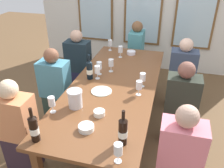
{
  "coord_description": "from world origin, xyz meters",
  "views": [
    {
      "loc": [
        0.63,
        -2.41,
        2.14
      ],
      "look_at": [
        0.0,
        -0.08,
        0.79
      ],
      "focal_mm": 37.99,
      "sensor_mm": 36.0,
      "label": 1
    }
  ],
  "objects_px": {
    "dining_table": "(114,89)",
    "wine_glass_2": "(97,70)",
    "tasting_bowl_2": "(99,113)",
    "wine_glass_3": "(111,63)",
    "seated_person_0": "(79,65)",
    "tasting_bowl_0": "(131,53)",
    "white_plate_0": "(101,91)",
    "wine_bottle_2": "(34,128)",
    "wine_glass_8": "(139,85)",
    "tasting_bowl_1": "(86,128)",
    "seated_person_1": "(181,76)",
    "wine_glass_7": "(99,66)",
    "wine_glass_1": "(52,102)",
    "seated_person_4": "(56,90)",
    "seated_person_6": "(136,53)",
    "seated_person_5": "(180,107)",
    "metal_pitcher": "(75,99)",
    "seated_person_3": "(179,161)",
    "wine_glass_6": "(120,50)",
    "wine_glass_5": "(118,150)",
    "wine_glass_4": "(143,77)",
    "wine_bottle_1": "(90,70)",
    "wine_bottle_0": "(123,131)",
    "wine_glass_0": "(110,43)",
    "seated_person_2": "(18,130)"
  },
  "relations": [
    {
      "from": "seated_person_0",
      "to": "seated_person_4",
      "type": "relative_size",
      "value": 1.0
    },
    {
      "from": "wine_glass_7",
      "to": "white_plate_0",
      "type": "bearing_deg",
      "value": -69.23
    },
    {
      "from": "white_plate_0",
      "to": "seated_person_1",
      "type": "height_order",
      "value": "seated_person_1"
    },
    {
      "from": "tasting_bowl_2",
      "to": "wine_glass_1",
      "type": "height_order",
      "value": "wine_glass_1"
    },
    {
      "from": "wine_glass_5",
      "to": "seated_person_5",
      "type": "distance_m",
      "value": 1.33
    },
    {
      "from": "white_plate_0",
      "to": "wine_glass_2",
      "type": "distance_m",
      "value": 0.34
    },
    {
      "from": "dining_table",
      "to": "wine_glass_2",
      "type": "bearing_deg",
      "value": 157.95
    },
    {
      "from": "metal_pitcher",
      "to": "seated_person_5",
      "type": "relative_size",
      "value": 0.17
    },
    {
      "from": "wine_glass_5",
      "to": "seated_person_5",
      "type": "height_order",
      "value": "seated_person_5"
    },
    {
      "from": "metal_pitcher",
      "to": "wine_glass_5",
      "type": "height_order",
      "value": "metal_pitcher"
    },
    {
      "from": "white_plate_0",
      "to": "wine_glass_1",
      "type": "xyz_separation_m",
      "value": [
        -0.35,
        -0.5,
        0.11
      ]
    },
    {
      "from": "dining_table",
      "to": "wine_bottle_0",
      "type": "xyz_separation_m",
      "value": [
        0.33,
        -0.95,
        0.19
      ]
    },
    {
      "from": "dining_table",
      "to": "wine_glass_0",
      "type": "xyz_separation_m",
      "value": [
        -0.34,
        1.08,
        0.19
      ]
    },
    {
      "from": "wine_glass_2",
      "to": "seated_person_4",
      "type": "relative_size",
      "value": 0.16
    },
    {
      "from": "wine_glass_5",
      "to": "seated_person_3",
      "type": "bearing_deg",
      "value": 35.23
    },
    {
      "from": "seated_person_0",
      "to": "tasting_bowl_0",
      "type": "bearing_deg",
      "value": 11.8
    },
    {
      "from": "wine_bottle_1",
      "to": "seated_person_5",
      "type": "relative_size",
      "value": 0.29
    },
    {
      "from": "tasting_bowl_2",
      "to": "seated_person_2",
      "type": "xyz_separation_m",
      "value": [
        -0.83,
        -0.19,
        -0.24
      ]
    },
    {
      "from": "wine_bottle_2",
      "to": "tasting_bowl_1",
      "type": "xyz_separation_m",
      "value": [
        0.37,
        0.23,
        -0.1
      ]
    },
    {
      "from": "wine_bottle_1",
      "to": "wine_glass_1",
      "type": "height_order",
      "value": "wine_bottle_1"
    },
    {
      "from": "metal_pitcher",
      "to": "seated_person_1",
      "type": "relative_size",
      "value": 0.17
    },
    {
      "from": "tasting_bowl_1",
      "to": "seated_person_1",
      "type": "relative_size",
      "value": 0.13
    },
    {
      "from": "wine_glass_4",
      "to": "wine_glass_5",
      "type": "xyz_separation_m",
      "value": [
        0.0,
        -1.19,
        0.0
      ]
    },
    {
      "from": "seated_person_0",
      "to": "wine_bottle_2",
      "type": "bearing_deg",
      "value": -77.81
    },
    {
      "from": "metal_pitcher",
      "to": "seated_person_0",
      "type": "xyz_separation_m",
      "value": [
        -0.55,
        1.38,
        -0.31
      ]
    },
    {
      "from": "seated_person_6",
      "to": "seated_person_5",
      "type": "bearing_deg",
      "value": -62.32
    },
    {
      "from": "wine_glass_6",
      "to": "seated_person_0",
      "type": "relative_size",
      "value": 0.16
    },
    {
      "from": "metal_pitcher",
      "to": "wine_glass_4",
      "type": "height_order",
      "value": "metal_pitcher"
    },
    {
      "from": "white_plate_0",
      "to": "wine_glass_5",
      "type": "distance_m",
      "value": 1.05
    },
    {
      "from": "wine_glass_1",
      "to": "wine_bottle_0",
      "type": "bearing_deg",
      "value": -18.05
    },
    {
      "from": "wine_glass_7",
      "to": "wine_bottle_2",
      "type": "bearing_deg",
      "value": -96.15
    },
    {
      "from": "wine_bottle_2",
      "to": "seated_person_3",
      "type": "relative_size",
      "value": 0.29
    },
    {
      "from": "tasting_bowl_1",
      "to": "wine_glass_8",
      "type": "xyz_separation_m",
      "value": [
        0.35,
        0.71,
        0.1
      ]
    },
    {
      "from": "metal_pitcher",
      "to": "seated_person_3",
      "type": "relative_size",
      "value": 0.17
    },
    {
      "from": "wine_glass_7",
      "to": "wine_glass_4",
      "type": "bearing_deg",
      "value": -16.42
    },
    {
      "from": "white_plate_0",
      "to": "wine_glass_8",
      "type": "relative_size",
      "value": 1.36
    },
    {
      "from": "dining_table",
      "to": "wine_glass_5",
      "type": "relative_size",
      "value": 14.2
    },
    {
      "from": "white_plate_0",
      "to": "tasting_bowl_2",
      "type": "height_order",
      "value": "tasting_bowl_2"
    },
    {
      "from": "tasting_bowl_2",
      "to": "wine_glass_3",
      "type": "xyz_separation_m",
      "value": [
        -0.15,
        0.97,
        0.1
      ]
    },
    {
      "from": "wine_glass_5",
      "to": "seated_person_0",
      "type": "distance_m",
      "value": 2.31
    },
    {
      "from": "seated_person_0",
      "to": "seated_person_4",
      "type": "bearing_deg",
      "value": -90.0
    },
    {
      "from": "seated_person_1",
      "to": "seated_person_4",
      "type": "height_order",
      "value": "same"
    },
    {
      "from": "wine_glass_4",
      "to": "wine_glass_7",
      "type": "height_order",
      "value": "same"
    },
    {
      "from": "wine_glass_7",
      "to": "seated_person_0",
      "type": "distance_m",
      "value": 0.89
    },
    {
      "from": "wine_bottle_2",
      "to": "wine_glass_2",
      "type": "xyz_separation_m",
      "value": [
        0.15,
        1.2,
        -0.01
      ]
    },
    {
      "from": "wine_glass_2",
      "to": "metal_pitcher",
      "type": "bearing_deg",
      "value": -92.07
    },
    {
      "from": "wine_glass_1",
      "to": "wine_glass_8",
      "type": "xyz_separation_m",
      "value": [
        0.77,
        0.54,
        0.0
      ]
    },
    {
      "from": "dining_table",
      "to": "tasting_bowl_0",
      "type": "height_order",
      "value": "tasting_bowl_0"
    },
    {
      "from": "wine_bottle_0",
      "to": "wine_bottle_2",
      "type": "distance_m",
      "value": 0.73
    },
    {
      "from": "seated_person_1",
      "to": "seated_person_5",
      "type": "relative_size",
      "value": 1.0
    }
  ]
}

